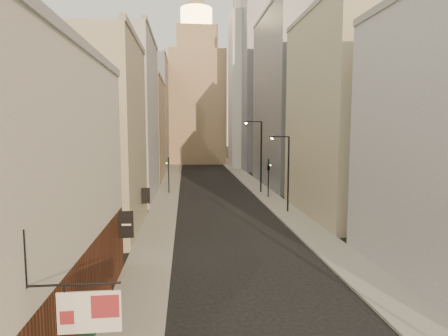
% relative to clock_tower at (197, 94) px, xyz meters
% --- Properties ---
extents(sidewalk_left, '(3.00, 140.00, 0.15)m').
position_rel_clock_tower_xyz_m(sidewalk_left, '(-5.50, -37.00, -17.56)').
color(sidewalk_left, gray).
rests_on(sidewalk_left, ground).
extents(sidewalk_right, '(3.00, 140.00, 0.15)m').
position_rel_clock_tower_xyz_m(sidewalk_right, '(7.50, -37.00, -17.56)').
color(sidewalk_right, gray).
rests_on(sidewalk_right, ground).
extents(near_building_left, '(8.30, 23.04, 12.30)m').
position_rel_clock_tower_xyz_m(near_building_left, '(-9.99, -83.00, -11.61)').
color(near_building_left, '#592D1A').
rests_on(near_building_left, ground).
extents(left_bldg_beige, '(8.00, 12.00, 16.00)m').
position_rel_clock_tower_xyz_m(left_bldg_beige, '(-11.00, -66.00, -9.63)').
color(left_bldg_beige, '#9C9476').
rests_on(left_bldg_beige, ground).
extents(left_bldg_grey, '(8.00, 16.00, 20.00)m').
position_rel_clock_tower_xyz_m(left_bldg_grey, '(-11.00, -50.00, -7.63)').
color(left_bldg_grey, '#949499').
rests_on(left_bldg_grey, ground).
extents(left_bldg_tan, '(8.00, 18.00, 17.00)m').
position_rel_clock_tower_xyz_m(left_bldg_tan, '(-11.00, -32.00, -9.13)').
color(left_bldg_tan, '#A4835E').
rests_on(left_bldg_tan, ground).
extents(left_bldg_wingrid, '(8.00, 20.00, 24.00)m').
position_rel_clock_tower_xyz_m(left_bldg_wingrid, '(-11.00, -12.00, -5.63)').
color(left_bldg_wingrid, gray).
rests_on(left_bldg_wingrid, ground).
extents(right_bldg_beige, '(8.00, 16.00, 20.00)m').
position_rel_clock_tower_xyz_m(right_bldg_beige, '(13.00, -62.00, -7.63)').
color(right_bldg_beige, '#9C9476').
rests_on(right_bldg_beige, ground).
extents(right_bldg_wingrid, '(8.00, 20.00, 26.00)m').
position_rel_clock_tower_xyz_m(right_bldg_wingrid, '(13.00, -42.00, -4.63)').
color(right_bldg_wingrid, gray).
rests_on(right_bldg_wingrid, ground).
extents(highrise, '(21.00, 23.00, 51.20)m').
position_rel_clock_tower_xyz_m(highrise, '(19.00, -14.00, 8.02)').
color(highrise, gray).
rests_on(highrise, ground).
extents(clock_tower, '(14.00, 14.00, 44.90)m').
position_rel_clock_tower_xyz_m(clock_tower, '(0.00, 0.00, 0.00)').
color(clock_tower, '#A4835E').
rests_on(clock_tower, ground).
extents(white_tower, '(8.00, 8.00, 41.50)m').
position_rel_clock_tower_xyz_m(white_tower, '(11.00, -14.00, 0.97)').
color(white_tower, silver).
rests_on(white_tower, ground).
extents(streetlamp_mid, '(2.11, 0.32, 8.04)m').
position_rel_clock_tower_xyz_m(streetlamp_mid, '(7.38, -60.62, -13.04)').
color(streetlamp_mid, black).
rests_on(streetlamp_mid, ground).
extents(streetlamp_far, '(2.57, 0.53, 9.83)m').
position_rel_clock_tower_xyz_m(streetlamp_far, '(6.95, -48.32, -12.02)').
color(streetlamp_far, black).
rests_on(streetlamp_far, ground).
extents(traffic_light_left, '(0.59, 0.51, 5.00)m').
position_rel_clock_tower_xyz_m(traffic_light_left, '(-5.37, -47.83, -14.12)').
color(traffic_light_left, black).
rests_on(traffic_light_left, ground).
extents(traffic_light_right, '(0.75, 0.75, 5.00)m').
position_rel_clock_tower_xyz_m(traffic_light_right, '(7.36, -52.26, -13.81)').
color(traffic_light_right, black).
rests_on(traffic_light_right, ground).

